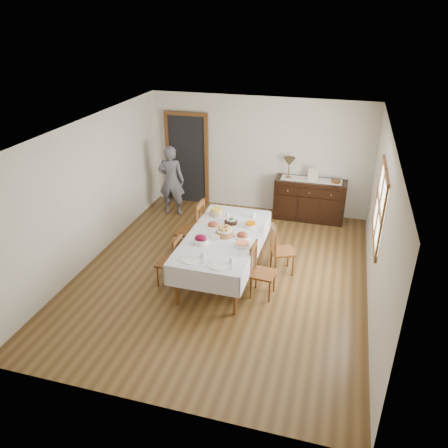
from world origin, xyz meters
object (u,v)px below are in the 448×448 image
(chair_right_far, at_px, (280,249))
(sideboard, at_px, (309,200))
(chair_left_far, at_px, (193,228))
(dining_table, at_px, (223,240))
(chair_right_near, at_px, (260,270))
(chair_left_near, at_px, (172,261))
(table_lamp, at_px, (289,162))
(person, at_px, (171,178))

(chair_right_far, height_order, sideboard, chair_right_far)
(sideboard, bearing_deg, chair_left_far, -131.36)
(dining_table, bearing_deg, chair_right_near, -26.96)
(chair_right_far, xyz_separation_m, sideboard, (0.27, 2.38, -0.01))
(chair_left_far, height_order, sideboard, chair_left_far)
(dining_table, height_order, chair_left_near, chair_left_near)
(chair_left_near, distance_m, table_lamp, 3.66)
(chair_right_near, relative_size, sideboard, 0.60)
(chair_left_far, xyz_separation_m, person, (-1.09, 1.67, 0.29))
(chair_left_near, relative_size, sideboard, 0.59)
(sideboard, bearing_deg, chair_right_far, -96.59)
(chair_left_far, distance_m, sideboard, 2.96)
(chair_right_near, bearing_deg, chair_left_far, 62.14)
(sideboard, relative_size, table_lamp, 3.34)
(chair_left_near, relative_size, table_lamp, 1.99)
(dining_table, bearing_deg, sideboard, 67.13)
(dining_table, distance_m, table_lamp, 2.92)
(chair_right_near, height_order, chair_right_far, chair_right_far)
(dining_table, relative_size, chair_right_near, 2.57)
(sideboard, xyz_separation_m, person, (-3.04, -0.55, 0.39))
(person, bearing_deg, dining_table, 121.69)
(dining_table, distance_m, person, 2.89)
(chair_left_near, bearing_deg, person, -156.56)
(chair_left_far, relative_size, person, 0.66)
(chair_right_near, bearing_deg, chair_left_near, 98.00)
(dining_table, height_order, chair_left_far, chair_left_far)
(chair_right_far, xyz_separation_m, person, (-2.77, 1.83, 0.38))
(table_lamp, bearing_deg, chair_left_far, -123.12)
(table_lamp, bearing_deg, chair_right_near, -89.46)
(table_lamp, bearing_deg, chair_right_far, -84.54)
(chair_left_near, bearing_deg, table_lamp, 157.49)
(dining_table, bearing_deg, table_lamp, 76.44)
(dining_table, relative_size, chair_left_near, 2.60)
(chair_left_near, height_order, chair_right_near, chair_right_near)
(dining_table, height_order, chair_right_far, chair_right_far)
(chair_left_near, relative_size, person, 0.53)
(dining_table, distance_m, chair_left_near, 0.95)
(person, bearing_deg, chair_left_near, 103.59)
(chair_right_far, bearing_deg, person, 32.81)
(chair_left_far, bearing_deg, chair_right_far, 85.96)
(table_lamp, bearing_deg, chair_left_near, -114.40)
(dining_table, height_order, person, person)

